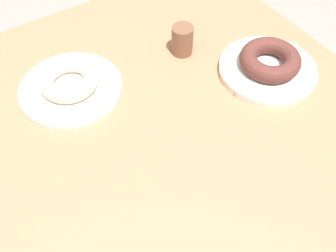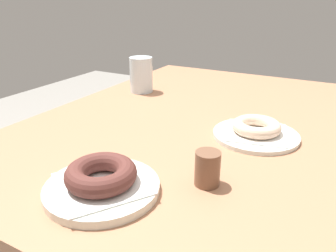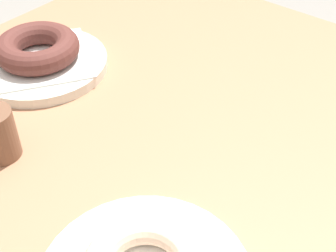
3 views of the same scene
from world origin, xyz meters
TOP-DOWN VIEW (x-y plane):
  - plate_chocolate_ring at (0.42, -0.01)m, footprint 0.20×0.20m
  - napkin_chocolate_ring at (0.42, -0.01)m, footprint 0.20×0.20m
  - donut_chocolate_ring at (0.42, -0.01)m, footprint 0.12×0.12m

SIDE VIEW (x-z plane):
  - plate_chocolate_ring at x=0.42m, z-range 0.78..0.79m
  - napkin_chocolate_ring at x=0.42m, z-range 0.79..0.80m
  - donut_chocolate_ring at x=0.42m, z-range 0.80..0.83m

